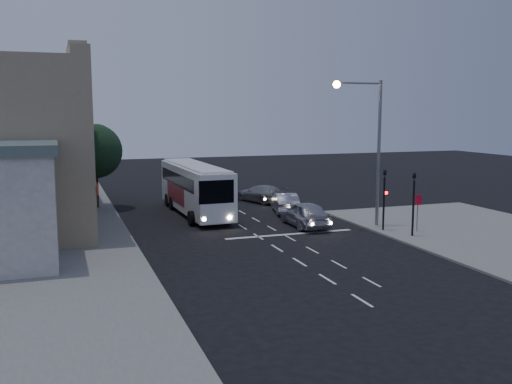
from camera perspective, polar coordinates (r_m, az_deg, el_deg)
name	(u,v)px	position (r m, az deg, el deg)	size (l,w,h in m)	color
ground	(270,244)	(31.44, 1.45, -5.24)	(120.00, 120.00, 0.00)	black
sidewalk_far	(23,231)	(37.37, -22.25, -3.61)	(12.00, 50.00, 0.12)	slate
road_markings	(271,231)	(34.90, 1.51, -3.89)	(8.00, 30.55, 0.01)	silver
tour_bus	(195,187)	(40.47, -6.11, 0.47)	(2.77, 11.61, 3.55)	white
car_suv	(305,214)	(36.12, 4.91, -2.20)	(1.93, 4.80, 1.63)	#ACACB6
car_sedan_a	(285,203)	(40.95, 2.92, -1.09)	(1.55, 4.43, 1.46)	#93939E
car_sedan_b	(261,194)	(45.72, 0.49, -0.16)	(1.96, 4.82, 1.40)	#999999
traffic_signal_main	(384,192)	(35.03, 12.71, -0.03)	(0.25, 0.35, 4.10)	black
traffic_signal_side	(414,196)	(33.78, 15.49, -0.42)	(0.18, 0.15, 4.10)	black
regulatory_sign	(418,207)	(35.25, 15.89, -1.45)	(0.45, 0.12, 2.20)	slate
streetlight	(370,136)	(35.81, 11.32, 5.51)	(3.32, 0.44, 9.00)	slate
main_building	(1,147)	(36.80, -24.16, 4.13)	(10.12, 12.00, 11.00)	#8F7D5F
low_building_north	(22,160)	(48.83, -22.36, 2.94)	(9.40, 9.40, 6.50)	#9C9A96
street_tree	(95,149)	(43.80, -15.83, 4.18)	(4.00, 4.00, 6.20)	black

